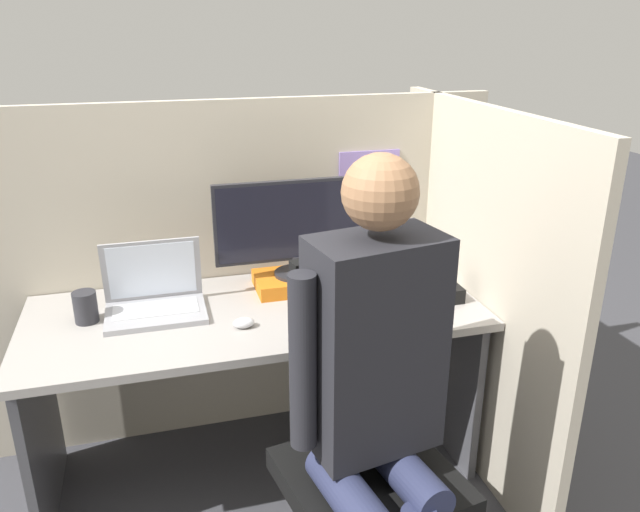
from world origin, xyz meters
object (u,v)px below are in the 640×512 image
object	(u,v)px
stapler	(453,291)
person	(377,382)
office_chair	(365,431)
laptop	(155,300)
carrot_toy	(355,316)
coffee_mug	(390,271)
monitor	(295,224)
pen_cup	(85,307)
paper_box	(296,281)

from	to	relation	value
stapler	person	distance (m)	0.83
office_chair	person	distance (m)	0.31
laptop	carrot_toy	xyz separation A→B (m)	(0.66, -0.27, -0.02)
person	coffee_mug	distance (m)	0.92
carrot_toy	office_chair	size ratio (longest dim) A/B	0.11
office_chair	laptop	bearing A→B (deg)	131.24
carrot_toy	monitor	bearing A→B (deg)	109.29
person	coffee_mug	bearing A→B (deg)	66.24
office_chair	pen_cup	distance (m)	1.05
carrot_toy	office_chair	bearing A→B (deg)	-103.65
laptop	monitor	bearing A→B (deg)	8.85
paper_box	coffee_mug	distance (m)	0.38
paper_box	stapler	size ratio (longest dim) A/B	2.60
stapler	office_chair	size ratio (longest dim) A/B	0.12
carrot_toy	office_chair	xyz separation A→B (m)	(-0.09, -0.38, -0.19)
laptop	coffee_mug	xyz separation A→B (m)	(0.91, 0.04, -0.01)
laptop	coffee_mug	bearing A→B (deg)	2.63
stapler	office_chair	world-z (taller)	office_chair
paper_box	carrot_toy	distance (m)	0.37
paper_box	person	xyz separation A→B (m)	(0.01, -0.88, 0.08)
paper_box	office_chair	xyz separation A→B (m)	(0.03, -0.73, -0.19)
person	pen_cup	bearing A→B (deg)	134.49
laptop	pen_cup	world-z (taller)	laptop
paper_box	pen_cup	world-z (taller)	pen_cup
laptop	carrot_toy	size ratio (longest dim) A/B	3.04
laptop	coffee_mug	size ratio (longest dim) A/B	4.14
carrot_toy	coffee_mug	bearing A→B (deg)	51.22
coffee_mug	pen_cup	distance (m)	1.15
paper_box	monitor	xyz separation A→B (m)	(0.00, 0.00, 0.23)
monitor	laptop	distance (m)	0.58
office_chair	person	bearing A→B (deg)	-100.24
carrot_toy	pen_cup	xyz separation A→B (m)	(-0.90, 0.26, 0.03)
paper_box	carrot_toy	bearing A→B (deg)	-70.57
stapler	person	world-z (taller)	person
monitor	pen_cup	world-z (taller)	monitor
stapler	carrot_toy	world-z (taller)	stapler
stapler	person	bearing A→B (deg)	-130.60
laptop	pen_cup	bearing A→B (deg)	-177.08
stapler	monitor	bearing A→B (deg)	154.74
laptop	carrot_toy	world-z (taller)	laptop
laptop	coffee_mug	world-z (taller)	laptop
office_chair	person	xyz separation A→B (m)	(-0.03, -0.15, 0.27)
pen_cup	carrot_toy	bearing A→B (deg)	-16.19
stapler	coffee_mug	bearing A→B (deg)	127.95
coffee_mug	pen_cup	size ratio (longest dim) A/B	0.76
paper_box	monitor	size ratio (longest dim) A/B	0.52
person	coffee_mug	xyz separation A→B (m)	(0.37, 0.84, -0.06)
monitor	laptop	world-z (taller)	monitor
stapler	coffee_mug	distance (m)	0.27
laptop	office_chair	size ratio (longest dim) A/B	0.33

